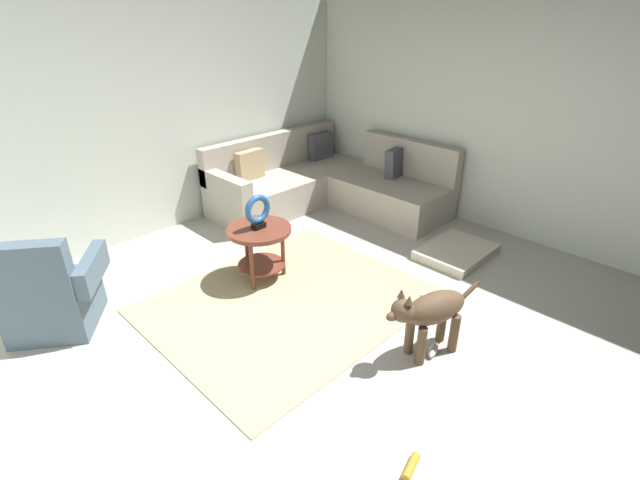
# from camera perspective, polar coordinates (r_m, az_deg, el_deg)

# --- Properties ---
(ground_plane) EXTENTS (6.00, 6.00, 0.10)m
(ground_plane) POSITION_cam_1_polar(r_m,az_deg,el_deg) (3.73, 1.71, -13.50)
(ground_plane) COLOR #B7B2A8
(wall_back) EXTENTS (6.00, 0.12, 2.70)m
(wall_back) POSITION_cam_1_polar(r_m,az_deg,el_deg) (5.39, -22.22, 14.13)
(wall_back) COLOR silver
(wall_back) RESTS_ON ground_plane
(wall_right) EXTENTS (0.12, 6.00, 2.70)m
(wall_right) POSITION_cam_1_polar(r_m,az_deg,el_deg) (5.48, 24.20, 13.96)
(wall_right) COLOR silver
(wall_right) RESTS_ON ground_plane
(area_rug) EXTENTS (2.30, 1.90, 0.01)m
(area_rug) POSITION_cam_1_polar(r_m,az_deg,el_deg) (4.18, -3.90, -7.56)
(area_rug) COLOR tan
(area_rug) RESTS_ON ground_plane
(sectional_couch) EXTENTS (2.20, 2.25, 0.88)m
(sectional_couch) POSITION_cam_1_polar(r_m,az_deg,el_deg) (6.04, 0.80, 6.83)
(sectional_couch) COLOR #B2A899
(sectional_couch) RESTS_ON ground_plane
(armchair) EXTENTS (1.00, 0.96, 0.88)m
(armchair) POSITION_cam_1_polar(r_m,az_deg,el_deg) (4.26, -30.49, -5.91)
(armchair) COLOR #4C6070
(armchair) RESTS_ON ground_plane
(side_table) EXTENTS (0.60, 0.60, 0.54)m
(side_table) POSITION_cam_1_polar(r_m,az_deg,el_deg) (4.35, -7.47, 0.03)
(side_table) COLOR brown
(side_table) RESTS_ON ground_plane
(torus_sculpture) EXTENTS (0.28, 0.08, 0.33)m
(torus_sculpture) POSITION_cam_1_polar(r_m,az_deg,el_deg) (4.23, -7.71, 3.59)
(torus_sculpture) COLOR black
(torus_sculpture) RESTS_ON side_table
(dog_bed_mat) EXTENTS (0.80, 0.60, 0.09)m
(dog_bed_mat) POSITION_cam_1_polar(r_m,az_deg,el_deg) (5.10, 16.50, -1.40)
(dog_bed_mat) COLOR beige
(dog_bed_mat) RESTS_ON ground_plane
(dog) EXTENTS (0.82, 0.37, 0.63)m
(dog) POSITION_cam_1_polar(r_m,az_deg,el_deg) (3.50, 13.48, -8.66)
(dog) COLOR brown
(dog) RESTS_ON ground_plane
(dog_toy_ball) EXTENTS (0.08, 0.08, 0.08)m
(dog_toy_ball) POSITION_cam_1_polar(r_m,az_deg,el_deg) (4.27, 12.74, -6.91)
(dog_toy_ball) COLOR silver
(dog_toy_ball) RESTS_ON ground_plane
(dog_toy_rope) EXTENTS (0.18, 0.09, 0.05)m
(dog_toy_rope) POSITION_cam_1_polar(r_m,az_deg,el_deg) (2.98, 11.19, -25.74)
(dog_toy_rope) COLOR orange
(dog_toy_rope) RESTS_ON ground_plane
(dog_toy_bone) EXTENTS (0.19, 0.11, 0.06)m
(dog_toy_bone) POSITION_cam_1_polar(r_m,az_deg,el_deg) (3.71, 13.82, -13.08)
(dog_toy_bone) COLOR silver
(dog_toy_bone) RESTS_ON ground_plane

